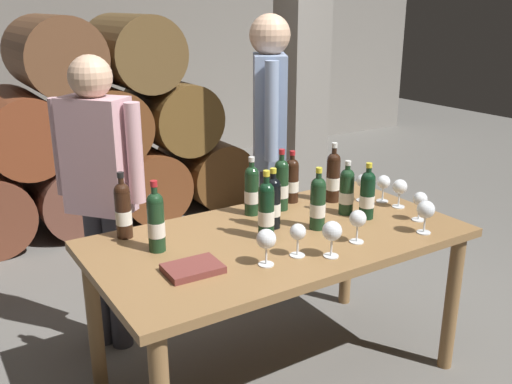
{
  "coord_description": "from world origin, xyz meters",
  "views": [
    {
      "loc": [
        -1.37,
        -1.96,
        1.76
      ],
      "look_at": [
        0.0,
        0.2,
        0.91
      ],
      "focal_mm": 39.74,
      "sensor_mm": 36.0,
      "label": 1
    }
  ],
  "objects_px": {
    "wine_bottle_10": "(318,203)",
    "wine_glass_4": "(420,200)",
    "wine_bottle_1": "(333,177)",
    "wine_glass_6": "(384,183)",
    "wine_bottle_4": "(252,190)",
    "wine_bottle_7": "(267,210)",
    "wine_bottle_5": "(123,210)",
    "wine_glass_2": "(266,240)",
    "wine_glass_3": "(400,188)",
    "wine_glass_7": "(332,232)",
    "wine_bottle_9": "(292,180)",
    "dining_table": "(279,253)",
    "wine_glass_1": "(298,233)",
    "tasting_notebook": "(193,268)",
    "wine_glass_5": "(358,220)",
    "wine_glass_0": "(363,182)",
    "wine_bottle_2": "(273,202)",
    "wine_bottle_8": "(281,184)",
    "wine_glass_8": "(426,210)",
    "sommelier_presenting": "(269,133)",
    "taster_seated_left": "(100,182)",
    "wine_bottle_3": "(347,191)",
    "wine_bottle_0": "(367,194)",
    "wine_bottle_6": "(156,221)"
  },
  "relations": [
    {
      "from": "wine_bottle_10",
      "to": "wine_glass_4",
      "type": "xyz_separation_m",
      "value": [
        0.48,
        -0.18,
        -0.03
      ]
    },
    {
      "from": "wine_bottle_1",
      "to": "wine_glass_6",
      "type": "relative_size",
      "value": 2.19
    },
    {
      "from": "wine_bottle_4",
      "to": "wine_bottle_7",
      "type": "xyz_separation_m",
      "value": [
        -0.11,
        -0.3,
        0.01
      ]
    },
    {
      "from": "wine_bottle_5",
      "to": "wine_glass_2",
      "type": "bearing_deg",
      "value": -56.9
    },
    {
      "from": "wine_glass_3",
      "to": "wine_glass_7",
      "type": "height_order",
      "value": "wine_glass_7"
    },
    {
      "from": "wine_bottle_7",
      "to": "wine_glass_2",
      "type": "distance_m",
      "value": 0.27
    },
    {
      "from": "wine_glass_7",
      "to": "wine_glass_3",
      "type": "bearing_deg",
      "value": 22.58
    },
    {
      "from": "wine_bottle_9",
      "to": "wine_bottle_5",
      "type": "bearing_deg",
      "value": 179.38
    },
    {
      "from": "dining_table",
      "to": "wine_glass_1",
      "type": "distance_m",
      "value": 0.31
    },
    {
      "from": "wine_glass_1",
      "to": "wine_glass_3",
      "type": "bearing_deg",
      "value": 14.3
    },
    {
      "from": "wine_bottle_4",
      "to": "tasting_notebook",
      "type": "relative_size",
      "value": 1.35
    },
    {
      "from": "wine_bottle_9",
      "to": "wine_glass_6",
      "type": "height_order",
      "value": "wine_bottle_9"
    },
    {
      "from": "wine_bottle_7",
      "to": "wine_bottle_10",
      "type": "bearing_deg",
      "value": -5.36
    },
    {
      "from": "wine_glass_5",
      "to": "wine_glass_0",
      "type": "bearing_deg",
      "value": 45.13
    },
    {
      "from": "wine_bottle_2",
      "to": "wine_bottle_4",
      "type": "xyz_separation_m",
      "value": [
        0.01,
        0.2,
        0.0
      ]
    },
    {
      "from": "wine_bottle_8",
      "to": "wine_glass_8",
      "type": "distance_m",
      "value": 0.72
    },
    {
      "from": "wine_glass_7",
      "to": "wine_bottle_2",
      "type": "bearing_deg",
      "value": 93.38
    },
    {
      "from": "wine_bottle_2",
      "to": "sommelier_presenting",
      "type": "relative_size",
      "value": 0.17
    },
    {
      "from": "wine_glass_2",
      "to": "wine_glass_5",
      "type": "bearing_deg",
      "value": -2.6
    },
    {
      "from": "wine_bottle_9",
      "to": "sommelier_presenting",
      "type": "distance_m",
      "value": 0.46
    },
    {
      "from": "wine_bottle_8",
      "to": "wine_glass_2",
      "type": "xyz_separation_m",
      "value": [
        -0.42,
        -0.51,
        -0.03
      ]
    },
    {
      "from": "dining_table",
      "to": "wine_bottle_8",
      "type": "bearing_deg",
      "value": 53.99
    },
    {
      "from": "wine_glass_6",
      "to": "tasting_notebook",
      "type": "relative_size",
      "value": 0.66
    },
    {
      "from": "tasting_notebook",
      "to": "taster_seated_left",
      "type": "distance_m",
      "value": 0.86
    },
    {
      "from": "wine_bottle_1",
      "to": "wine_bottle_3",
      "type": "bearing_deg",
      "value": -109.44
    },
    {
      "from": "wine_glass_5",
      "to": "sommelier_presenting",
      "type": "relative_size",
      "value": 0.09
    },
    {
      "from": "wine_bottle_0",
      "to": "sommelier_presenting",
      "type": "bearing_deg",
      "value": 93.12
    },
    {
      "from": "wine_bottle_9",
      "to": "wine_glass_2",
      "type": "height_order",
      "value": "wine_bottle_9"
    },
    {
      "from": "wine_bottle_4",
      "to": "wine_glass_8",
      "type": "height_order",
      "value": "wine_bottle_4"
    },
    {
      "from": "wine_bottle_7",
      "to": "wine_glass_5",
      "type": "height_order",
      "value": "wine_bottle_7"
    },
    {
      "from": "wine_bottle_7",
      "to": "tasting_notebook",
      "type": "distance_m",
      "value": 0.46
    },
    {
      "from": "wine_glass_2",
      "to": "tasting_notebook",
      "type": "bearing_deg",
      "value": 159.49
    },
    {
      "from": "wine_bottle_8",
      "to": "wine_glass_3",
      "type": "height_order",
      "value": "wine_bottle_8"
    },
    {
      "from": "wine_bottle_8",
      "to": "wine_glass_6",
      "type": "xyz_separation_m",
      "value": [
        0.53,
        -0.19,
        -0.03
      ]
    },
    {
      "from": "wine_glass_8",
      "to": "wine_glass_0",
      "type": "bearing_deg",
      "value": 82.01
    },
    {
      "from": "wine_glass_1",
      "to": "tasting_notebook",
      "type": "bearing_deg",
      "value": 167.03
    },
    {
      "from": "dining_table",
      "to": "sommelier_presenting",
      "type": "height_order",
      "value": "sommelier_presenting"
    },
    {
      "from": "wine_bottle_1",
      "to": "wine_bottle_9",
      "type": "height_order",
      "value": "wine_bottle_1"
    },
    {
      "from": "taster_seated_left",
      "to": "wine_glass_7",
      "type": "bearing_deg",
      "value": -58.11
    },
    {
      "from": "tasting_notebook",
      "to": "sommelier_presenting",
      "type": "bearing_deg",
      "value": 44.77
    },
    {
      "from": "wine_bottle_1",
      "to": "wine_bottle_10",
      "type": "bearing_deg",
      "value": -139.66
    },
    {
      "from": "wine_bottle_5",
      "to": "sommelier_presenting",
      "type": "relative_size",
      "value": 0.18
    },
    {
      "from": "wine_bottle_1",
      "to": "wine_bottle_10",
      "type": "height_order",
      "value": "wine_bottle_1"
    },
    {
      "from": "wine_glass_4",
      "to": "wine_glass_7",
      "type": "bearing_deg",
      "value": -171.17
    },
    {
      "from": "wine_glass_0",
      "to": "wine_glass_1",
      "type": "distance_m",
      "value": 0.81
    },
    {
      "from": "wine_bottle_10",
      "to": "wine_bottle_3",
      "type": "bearing_deg",
      "value": 18.12
    },
    {
      "from": "wine_bottle_4",
      "to": "taster_seated_left",
      "type": "bearing_deg",
      "value": 145.89
    },
    {
      "from": "wine_bottle_10",
      "to": "wine_bottle_5",
      "type": "bearing_deg",
      "value": 154.42
    },
    {
      "from": "wine_bottle_8",
      "to": "dining_table",
      "type": "bearing_deg",
      "value": -126.01
    },
    {
      "from": "wine_bottle_6",
      "to": "wine_glass_3",
      "type": "distance_m",
      "value": 1.28
    }
  ]
}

